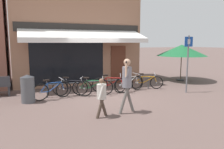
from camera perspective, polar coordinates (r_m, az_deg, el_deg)
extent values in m
plane|color=brown|center=(9.49, -2.10, -5.61)|extent=(160.00, 160.00, 0.00)
cube|color=#9E7056|center=(13.19, -9.55, 11.01)|extent=(6.94, 3.00, 5.85)
cube|color=black|center=(11.58, -11.33, 3.04)|extent=(3.82, 0.04, 2.20)
cube|color=#5B2D1E|center=(12.47, 1.64, 2.65)|extent=(0.90, 0.04, 2.10)
cube|color=#282623|center=(11.72, -7.83, 11.90)|extent=(6.60, 0.06, 0.44)
cube|color=white|center=(11.02, -6.83, 10.46)|extent=(6.25, 1.48, 0.50)
cube|color=white|center=(10.30, -5.67, 8.82)|extent=(6.25, 0.03, 0.20)
cylinder|color=#47494F|center=(10.00, -2.53, -1.67)|extent=(5.01, 0.04, 0.04)
cylinder|color=#47494F|center=(9.52, -16.57, -4.22)|extent=(0.04, 0.04, 0.55)
cylinder|color=#47494F|center=(11.12, 9.45, -2.19)|extent=(0.04, 0.04, 0.55)
torus|color=black|center=(9.38, -12.48, -3.78)|extent=(0.71, 0.28, 0.70)
cylinder|color=#9E9EA3|center=(9.38, -12.48, -3.78)|extent=(0.08, 0.08, 0.08)
torus|color=black|center=(9.04, -18.21, -4.47)|extent=(0.71, 0.28, 0.70)
cylinder|color=#9E9EA3|center=(9.04, -18.21, -4.47)|extent=(0.08, 0.08, 0.08)
cylinder|color=#1E4793|center=(9.19, -14.60, -3.12)|extent=(0.55, 0.13, 0.37)
cylinder|color=#1E4793|center=(9.13, -14.81, -2.05)|extent=(0.60, 0.18, 0.05)
cylinder|color=#1E4793|center=(9.09, -16.38, -3.27)|extent=(0.11, 0.10, 0.37)
cylinder|color=#1E4793|center=(9.09, -17.18, -4.40)|extent=(0.34, 0.12, 0.05)
cylinder|color=#1E4793|center=(9.03, -17.41, -3.33)|extent=(0.30, 0.06, 0.36)
cylinder|color=#1E4793|center=(9.31, -12.78, -2.86)|extent=(0.14, 0.11, 0.34)
cylinder|color=#9E9EA3|center=(9.00, -16.69, -1.90)|extent=(0.06, 0.05, 0.11)
cube|color=black|center=(8.98, -16.78, -1.48)|extent=(0.26, 0.16, 0.06)
cylinder|color=#9E9EA3|center=(9.22, -13.07, -1.50)|extent=(0.04, 0.05, 0.14)
cylinder|color=#9E9EA3|center=(9.21, -13.06, -1.08)|extent=(0.15, 0.51, 0.08)
torus|color=black|center=(9.40, -7.25, -3.63)|extent=(0.65, 0.36, 0.70)
cylinder|color=#9E9EA3|center=(9.40, -7.25, -3.63)|extent=(0.09, 0.09, 0.07)
torus|color=black|center=(9.66, -13.39, -3.48)|extent=(0.65, 0.36, 0.70)
cylinder|color=#9E9EA3|center=(9.66, -13.39, -3.48)|extent=(0.09, 0.09, 0.07)
cylinder|color=black|center=(9.45, -9.65, -2.67)|extent=(0.54, 0.30, 0.37)
cylinder|color=black|center=(9.43, -9.91, -1.60)|extent=(0.59, 0.32, 0.05)
cylinder|color=black|center=(9.53, -11.54, -2.58)|extent=(0.12, 0.07, 0.37)
cylinder|color=black|center=(9.61, -12.34, -3.56)|extent=(0.35, 0.19, 0.05)
cylinder|color=black|center=(9.58, -12.60, -2.51)|extent=(0.29, 0.18, 0.36)
cylinder|color=black|center=(9.38, -7.62, -2.66)|extent=(0.15, 0.09, 0.34)
cylinder|color=#9E9EA3|center=(9.50, -11.90, -1.22)|extent=(0.06, 0.04, 0.11)
cube|color=black|center=(9.49, -12.01, -0.80)|extent=(0.26, 0.20, 0.05)
cylinder|color=#9E9EA3|center=(9.34, -8.00, -1.26)|extent=(0.04, 0.04, 0.14)
cylinder|color=#9E9EA3|center=(9.33, -8.01, -0.83)|extent=(0.25, 0.48, 0.03)
torus|color=black|center=(9.57, -1.72, -3.42)|extent=(0.68, 0.33, 0.68)
cylinder|color=#9E9EA3|center=(9.57, -1.72, -3.42)|extent=(0.09, 0.09, 0.08)
torus|color=black|center=(9.58, -8.34, -3.49)|extent=(0.68, 0.33, 0.68)
cylinder|color=#9E9EA3|center=(9.58, -8.34, -3.49)|extent=(0.09, 0.09, 0.08)
cylinder|color=#23703D|center=(9.51, -4.24, -2.59)|extent=(0.58, 0.26, 0.36)
cylinder|color=#23703D|center=(9.46, -4.51, -1.58)|extent=(0.66, 0.24, 0.05)
cylinder|color=#23703D|center=(9.51, -6.29, -2.57)|extent=(0.13, 0.05, 0.36)
cylinder|color=#23703D|center=(9.57, -7.19, -3.53)|extent=(0.38, 0.15, 0.05)
cylinder|color=#23703D|center=(9.52, -7.46, -2.53)|extent=(0.31, 0.17, 0.35)
cylinder|color=#23703D|center=(9.52, -2.08, -2.52)|extent=(0.16, 0.04, 0.33)
cylinder|color=#9E9EA3|center=(9.45, -6.66, -1.27)|extent=(0.06, 0.03, 0.11)
cube|color=black|center=(9.43, -6.76, -0.86)|extent=(0.26, 0.17, 0.06)
cylinder|color=#9E9EA3|center=(9.45, -2.45, -1.20)|extent=(0.04, 0.05, 0.14)
cylinder|color=#9E9EA3|center=(9.43, -2.45, -0.79)|extent=(0.18, 0.50, 0.08)
torus|color=black|center=(9.95, 2.87, -2.83)|extent=(0.73, 0.43, 0.73)
cylinder|color=#9E9EA3|center=(9.95, 2.87, -2.83)|extent=(0.09, 0.09, 0.08)
torus|color=black|center=(9.96, -3.19, -2.81)|extent=(0.73, 0.43, 0.73)
cylinder|color=#9E9EA3|center=(9.96, -3.19, -2.81)|extent=(0.09, 0.09, 0.08)
cylinder|color=#B21E1E|center=(9.88, 0.56, -1.94)|extent=(0.53, 0.31, 0.39)
cylinder|color=#B21E1E|center=(9.82, 0.34, -0.89)|extent=(0.61, 0.28, 0.05)
cylinder|color=#B21E1E|center=(9.89, -1.31, -1.89)|extent=(0.13, 0.06, 0.38)
cylinder|color=#B21E1E|center=(9.95, -2.13, -2.87)|extent=(0.35, 0.17, 0.05)
cylinder|color=#B21E1E|center=(9.89, -2.38, -1.83)|extent=(0.29, 0.21, 0.38)
cylinder|color=#B21E1E|center=(9.89, 2.55, -1.89)|extent=(0.16, 0.03, 0.35)
cylinder|color=#9E9EA3|center=(9.82, -1.64, -0.56)|extent=(0.06, 0.03, 0.11)
cube|color=black|center=(9.80, -1.73, -0.17)|extent=(0.26, 0.19, 0.06)
cylinder|color=#9E9EA3|center=(9.81, 2.22, -0.55)|extent=(0.04, 0.05, 0.14)
cylinder|color=#9E9EA3|center=(9.79, 2.23, -0.16)|extent=(0.23, 0.49, 0.10)
torus|color=black|center=(10.63, 6.67, -2.20)|extent=(0.70, 0.21, 0.71)
cylinder|color=#9E9EA3|center=(10.63, 6.67, -2.20)|extent=(0.08, 0.08, 0.07)
torus|color=black|center=(9.99, 2.16, -2.84)|extent=(0.70, 0.21, 0.71)
cylinder|color=#9E9EA3|center=(9.99, 2.16, -2.84)|extent=(0.08, 0.08, 0.07)
cylinder|color=#BCB7B2|center=(10.34, 5.05, -1.59)|extent=(0.58, 0.14, 0.38)
cylinder|color=#BCB7B2|center=(10.29, 4.92, -0.62)|extent=(0.63, 0.16, 0.05)
cylinder|color=#BCB7B2|center=(10.15, 3.66, -1.73)|extent=(0.12, 0.07, 0.37)
cylinder|color=#BCB7B2|center=(10.10, 2.99, -2.77)|extent=(0.37, 0.11, 0.05)
cylinder|color=#BCB7B2|center=(10.03, 2.84, -1.78)|extent=(0.31, 0.08, 0.37)
cylinder|color=#BCB7B2|center=(10.56, 6.47, -1.36)|extent=(0.15, 0.08, 0.34)
cylinder|color=#9E9EA3|center=(10.07, 3.46, -0.46)|extent=(0.06, 0.04, 0.11)
cube|color=black|center=(10.05, 3.40, -0.08)|extent=(0.26, 0.15, 0.05)
cylinder|color=#9E9EA3|center=(10.48, 6.29, -0.13)|extent=(0.03, 0.04, 0.14)
cylinder|color=#9E9EA3|center=(10.47, 6.31, 0.24)|extent=(0.13, 0.51, 0.04)
torus|color=black|center=(11.04, 11.57, -2.08)|extent=(0.64, 0.39, 0.65)
cylinder|color=#9E9EA3|center=(11.04, 11.57, -2.08)|extent=(0.09, 0.09, 0.08)
torus|color=black|center=(10.92, 6.23, -2.07)|extent=(0.64, 0.39, 0.65)
cylinder|color=#9E9EA3|center=(10.92, 6.23, -2.07)|extent=(0.09, 0.09, 0.08)
cylinder|color=orange|center=(10.94, 9.58, -1.36)|extent=(0.52, 0.31, 0.35)
cylinder|color=orange|center=(10.89, 9.42, -0.52)|extent=(0.59, 0.30, 0.05)
cylinder|color=orange|center=(10.90, 7.94, -1.32)|extent=(0.12, 0.04, 0.34)
cylinder|color=orange|center=(10.94, 7.17, -2.11)|extent=(0.34, 0.18, 0.05)
cylinder|color=orange|center=(10.88, 7.00, -1.27)|extent=(0.28, 0.20, 0.34)
cylinder|color=orange|center=(10.98, 11.32, -1.33)|extent=(0.15, 0.05, 0.31)
cylinder|color=#9E9EA3|center=(10.84, 7.69, -0.22)|extent=(0.06, 0.03, 0.11)
cube|color=black|center=(10.82, 7.62, 0.14)|extent=(0.26, 0.20, 0.06)
cylinder|color=#9E9EA3|center=(10.91, 11.08, -0.21)|extent=(0.04, 0.05, 0.14)
cylinder|color=#9E9EA3|center=(10.90, 11.09, 0.14)|extent=(0.24, 0.48, 0.09)
cylinder|color=slate|center=(7.09, 3.08, -6.91)|extent=(0.35, 0.16, 0.88)
cylinder|color=slate|center=(7.31, 4.61, -6.45)|extent=(0.35, 0.16, 0.88)
cylinder|color=gray|center=(7.04, 3.92, -0.69)|extent=(0.35, 0.35, 0.67)
sphere|color=tan|center=(6.98, 3.96, 3.23)|extent=(0.22, 0.22, 0.22)
cylinder|color=gray|center=(7.23, 4.29, -0.45)|extent=(0.28, 0.09, 0.59)
cylinder|color=gray|center=(6.83, 4.00, 0.35)|extent=(0.20, 0.14, 0.29)
cylinder|color=tan|center=(6.82, 3.72, 1.09)|extent=(0.13, 0.16, 0.45)
cube|color=black|center=(6.84, 3.74, 2.93)|extent=(0.03, 0.07, 0.14)
cylinder|color=#47382D|center=(6.73, -3.19, -8.95)|extent=(0.26, 0.10, 0.60)
cylinder|color=#47382D|center=(6.93, -2.27, -8.43)|extent=(0.26, 0.10, 0.60)
cylinder|color=beige|center=(6.70, -2.75, -4.46)|extent=(0.30, 0.30, 0.46)
sphere|color=brown|center=(6.63, -2.77, -1.70)|extent=(0.15, 0.15, 0.15)
cylinder|color=beige|center=(6.88, -2.66, -4.13)|extent=(0.23, 0.13, 0.41)
cylinder|color=beige|center=(6.52, -2.85, -4.82)|extent=(0.23, 0.13, 0.41)
cylinder|color=#515459|center=(8.97, -21.13, -3.78)|extent=(0.51, 0.51, 0.98)
cone|color=#33353A|center=(8.87, -21.31, -0.35)|extent=(0.52, 0.52, 0.10)
cylinder|color=slate|center=(10.50, 19.10, 2.50)|extent=(0.07, 0.07, 2.61)
cube|color=#14429E|center=(10.44, 19.41, 8.09)|extent=(0.44, 0.02, 0.44)
cube|color=white|center=(10.43, 19.46, 8.09)|extent=(0.14, 0.01, 0.22)
cylinder|color=#4C3D2D|center=(13.82, 17.61, 2.85)|extent=(0.05, 0.05, 2.11)
cone|color=#196033|center=(13.77, 17.75, 6.06)|extent=(2.94, 2.94, 0.66)
cylinder|color=#262628|center=(13.95, 17.42, -1.35)|extent=(0.44, 0.44, 0.06)
cube|color=#38383D|center=(10.58, -25.31, -3.71)|extent=(0.08, 0.35, 0.45)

